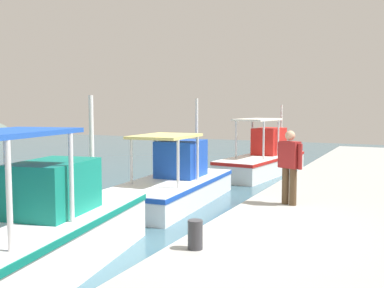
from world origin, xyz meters
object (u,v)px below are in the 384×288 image
(fisherman_standing, at_px, (290,164))
(fishing_boat_fourth, at_px, (263,159))
(mooring_bollard_third, at_px, (195,235))
(fishing_boat_second, at_px, (34,238))
(fishing_boat_third, at_px, (174,183))

(fisherman_standing, bearing_deg, fishing_boat_fourth, 20.05)
(fishing_boat_fourth, xyz_separation_m, mooring_bollard_third, (-12.88, -2.80, 0.35))
(fishing_boat_second, bearing_deg, fishing_boat_third, 6.30)
(fishing_boat_second, xyz_separation_m, fishing_boat_third, (6.45, 0.71, -0.08))
(fisherman_standing, height_order, mooring_bollard_third, fisherman_standing)
(fishing_boat_second, distance_m, fishing_boat_third, 6.49)
(fishing_boat_second, height_order, fishing_boat_third, fishing_boat_third)
(fishing_boat_fourth, distance_m, mooring_bollard_third, 13.19)
(fishing_boat_second, bearing_deg, fishing_boat_fourth, -0.39)
(fishing_boat_third, distance_m, mooring_bollard_third, 7.02)
(fishing_boat_third, bearing_deg, fishing_boat_fourth, -6.67)
(fishing_boat_fourth, relative_size, fisherman_standing, 3.80)
(fisherman_standing, bearing_deg, fishing_boat_third, 61.04)
(fishing_boat_third, xyz_separation_m, fishing_boat_fourth, (6.88, -0.80, 0.05))
(mooring_bollard_third, bearing_deg, fishing_boat_third, 30.96)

